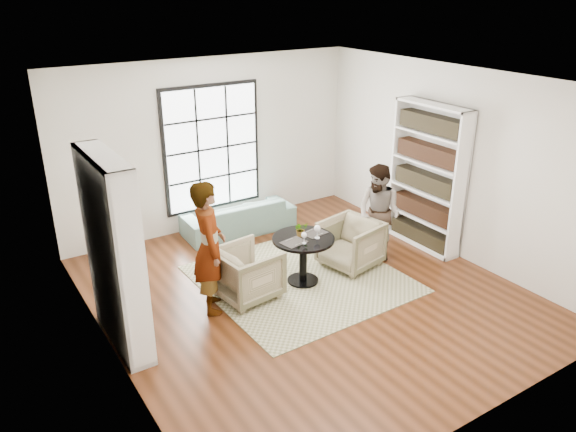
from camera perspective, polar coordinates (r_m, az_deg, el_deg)
ground at (r=8.14m, az=1.98°, el=-7.83°), size 6.00×6.00×0.00m
room_shell at (r=8.00m, az=-0.11°, el=1.62°), size 6.00×6.01×6.00m
rug at (r=8.49m, az=1.33°, el=-6.39°), size 2.83×2.83×0.01m
pedestal_table at (r=8.18m, az=1.55°, el=-3.48°), size 0.91×0.91×0.72m
sofa at (r=9.99m, az=-5.04°, el=-0.04°), size 1.99×0.84×0.57m
armchair_left at (r=7.90m, az=-4.17°, el=-5.80°), size 0.92×0.90×0.75m
armchair_right at (r=8.77m, az=6.36°, el=-2.83°), size 0.97×0.96×0.75m
person_left at (r=7.43m, az=-8.00°, el=-3.19°), size 0.64×0.78×1.83m
person_right at (r=8.94m, az=9.22°, el=0.32°), size 0.75×0.87×1.55m
placemat_left at (r=7.95m, az=0.60°, el=-2.67°), size 0.38×0.32×0.01m
placemat_right at (r=8.24m, az=2.71°, el=-1.73°), size 0.38×0.32×0.01m
cutlery_left at (r=7.95m, az=0.60°, el=-2.63°), size 0.18×0.24×0.01m
cutlery_right at (r=8.24m, az=2.71°, el=-1.69°), size 0.18×0.24×0.01m
wine_glass_left at (r=7.88m, az=1.65°, el=-1.99°), size 0.08×0.08×0.17m
wine_glass_right at (r=8.03m, az=3.00°, el=-1.30°), size 0.09×0.09×0.21m
flower_centerpiece at (r=8.11m, az=1.31°, el=-1.34°), size 0.22×0.19×0.22m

